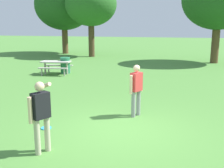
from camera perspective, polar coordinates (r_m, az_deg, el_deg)
ground_plane at (r=7.50m, az=2.04°, el=-9.79°), size 120.00×120.00×0.00m
person_thrower at (r=6.15m, az=-14.89°, el=-5.72°), size 0.59×0.80×1.64m
person_catcher at (r=8.40m, az=5.16°, el=-0.65°), size 0.37×0.55×1.64m
frisbee at (r=7.84m, az=-13.76°, el=-9.04°), size 0.28×0.28×0.03m
picnic_table_near at (r=16.20m, az=-11.80°, el=4.03°), size 1.91×1.68×0.77m
trash_can_further_along at (r=16.39m, az=-9.86°, el=3.92°), size 0.59×0.59×0.96m
tree_tall_left at (r=28.23m, az=-10.18°, el=16.06°), size 5.72×5.72×7.22m
tree_broad_center at (r=25.01m, az=-4.49°, el=16.49°), size 4.60×4.60×6.65m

